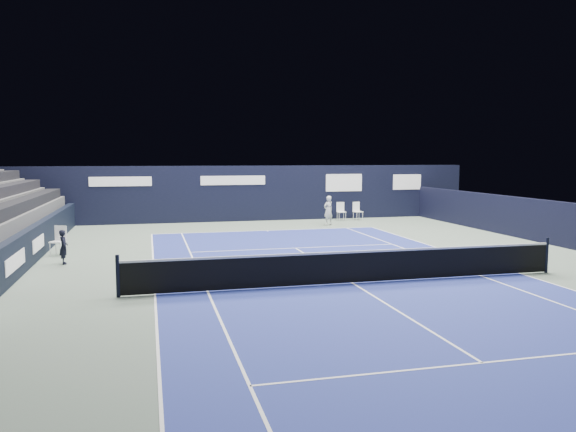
{
  "coord_description": "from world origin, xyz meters",
  "views": [
    {
      "loc": [
        -5.58,
        -14.76,
        3.58
      ],
      "look_at": [
        -0.33,
        6.31,
        1.3
      ],
      "focal_mm": 35.0,
      "sensor_mm": 36.0,
      "label": 1
    }
  ],
  "objects_px": {
    "folding_chair_back_b": "(357,210)",
    "line_judge_chair": "(59,238)",
    "folding_chair_back_a": "(341,208)",
    "tennis_net": "(353,266)",
    "tennis_player": "(328,210)"
  },
  "relations": [
    {
      "from": "folding_chair_back_b",
      "to": "line_judge_chair",
      "type": "relative_size",
      "value": 0.97
    },
    {
      "from": "folding_chair_back_a",
      "to": "tennis_net",
      "type": "relative_size",
      "value": 0.08
    },
    {
      "from": "folding_chair_back_b",
      "to": "line_judge_chair",
      "type": "xyz_separation_m",
      "value": [
        -14.8,
        -8.19,
        0.02
      ]
    },
    {
      "from": "folding_chair_back_b",
      "to": "folding_chair_back_a",
      "type": "bearing_deg",
      "value": 157.1
    },
    {
      "from": "line_judge_chair",
      "to": "tennis_net",
      "type": "xyz_separation_m",
      "value": [
        8.81,
        -7.09,
        -0.1
      ]
    },
    {
      "from": "folding_chair_back_a",
      "to": "tennis_player",
      "type": "bearing_deg",
      "value": -122.98
    },
    {
      "from": "folding_chair_back_b",
      "to": "tennis_player",
      "type": "bearing_deg",
      "value": -152.83
    },
    {
      "from": "tennis_net",
      "to": "tennis_player",
      "type": "height_order",
      "value": "tennis_player"
    },
    {
      "from": "folding_chair_back_b",
      "to": "tennis_net",
      "type": "relative_size",
      "value": 0.08
    },
    {
      "from": "tennis_net",
      "to": "tennis_player",
      "type": "xyz_separation_m",
      "value": [
        3.62,
        13.33,
        0.27
      ]
    },
    {
      "from": "folding_chair_back_a",
      "to": "line_judge_chair",
      "type": "bearing_deg",
      "value": -147.8
    },
    {
      "from": "folding_chair_back_a",
      "to": "tennis_player",
      "type": "relative_size",
      "value": 0.66
    },
    {
      "from": "line_judge_chair",
      "to": "tennis_player",
      "type": "height_order",
      "value": "tennis_player"
    },
    {
      "from": "line_judge_chair",
      "to": "tennis_net",
      "type": "height_order",
      "value": "tennis_net"
    },
    {
      "from": "folding_chair_back_a",
      "to": "folding_chair_back_b",
      "type": "bearing_deg",
      "value": -9.55
    }
  ]
}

